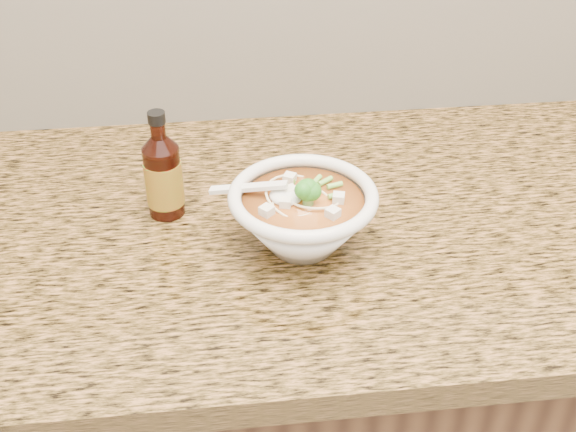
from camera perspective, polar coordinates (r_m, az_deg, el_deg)
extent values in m
cube|color=black|center=(1.39, 5.58, -15.50)|extent=(4.00, 0.65, 0.86)
cube|color=#986437|center=(1.08, 6.93, -0.30)|extent=(4.00, 0.68, 0.04)
cylinder|color=silver|center=(0.99, 1.15, -2.14)|extent=(0.08, 0.08, 0.01)
torus|color=silver|center=(0.94, 1.21, 1.60)|extent=(0.20, 0.20, 0.02)
torus|color=beige|center=(0.96, 0.65, 1.65)|extent=(0.11, 0.11, 0.00)
torus|color=beige|center=(0.93, 0.93, 0.55)|extent=(0.15, 0.15, 0.00)
torus|color=beige|center=(0.96, 1.43, 1.43)|extent=(0.11, 0.11, 0.00)
torus|color=beige|center=(0.96, 0.33, 1.27)|extent=(0.12, 0.12, 0.00)
torus|color=beige|center=(0.96, 2.21, 1.20)|extent=(0.13, 0.13, 0.00)
torus|color=beige|center=(0.96, 0.60, 1.03)|extent=(0.07, 0.07, 0.00)
torus|color=beige|center=(0.96, 1.49, 0.90)|extent=(0.10, 0.10, 0.00)
cube|color=silver|center=(0.95, 2.80, 1.48)|extent=(0.02, 0.02, 0.01)
cube|color=silver|center=(0.96, 2.69, 2.10)|extent=(0.02, 0.02, 0.02)
cube|color=silver|center=(0.98, 3.29, 2.95)|extent=(0.02, 0.02, 0.02)
cube|color=silver|center=(0.94, 2.90, 1.30)|extent=(0.02, 0.02, 0.02)
cube|color=silver|center=(0.96, 1.87, 2.20)|extent=(0.02, 0.02, 0.01)
cube|color=silver|center=(0.93, 1.08, 0.72)|extent=(0.02, 0.02, 0.01)
ellipsoid|color=#196014|center=(0.93, 1.61, 1.90)|extent=(0.04, 0.04, 0.03)
cylinder|color=#79C54C|center=(0.99, -1.18, 3.08)|extent=(0.01, 0.02, 0.01)
cylinder|color=#79C54C|center=(0.93, 3.79, 0.71)|extent=(0.02, 0.02, 0.01)
cylinder|color=#79C54C|center=(0.90, 0.64, -0.49)|extent=(0.01, 0.02, 0.01)
cylinder|color=#79C54C|center=(0.91, 0.47, 0.22)|extent=(0.02, 0.01, 0.01)
cylinder|color=#79C54C|center=(0.94, -2.17, 1.30)|extent=(0.02, 0.02, 0.01)
cylinder|color=#79C54C|center=(0.98, 0.99, 2.83)|extent=(0.02, 0.02, 0.01)
cylinder|color=#79C54C|center=(0.94, 4.74, 1.27)|extent=(0.01, 0.02, 0.01)
ellipsoid|color=silver|center=(0.95, -0.14, 1.64)|extent=(0.05, 0.05, 0.02)
cube|color=silver|center=(0.95, -3.16, 2.27)|extent=(0.11, 0.04, 0.03)
cylinder|color=black|center=(1.04, -9.78, 2.73)|extent=(0.07, 0.07, 0.11)
cylinder|color=black|center=(1.00, -10.25, 6.70)|extent=(0.03, 0.03, 0.02)
cylinder|color=black|center=(0.99, -10.36, 7.66)|extent=(0.03, 0.03, 0.02)
cylinder|color=red|center=(1.04, -9.77, 2.63)|extent=(0.07, 0.07, 0.07)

